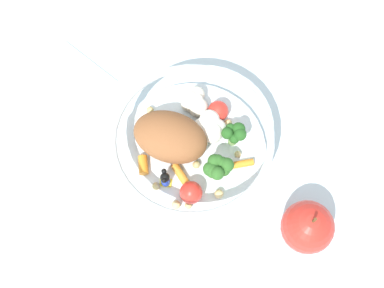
{
  "coord_description": "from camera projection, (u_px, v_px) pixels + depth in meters",
  "views": [
    {
      "loc": [
        -0.17,
        -0.16,
        0.66
      ],
      "look_at": [
        0.01,
        -0.0,
        0.03
      ],
      "focal_mm": 48.14,
      "sensor_mm": 36.0,
      "label": 1
    }
  ],
  "objects": [
    {
      "name": "folded_napkin",
      "position": [
        57.0,
        93.0,
        0.74
      ],
      "size": [
        0.14,
        0.11,
        0.01
      ],
      "primitive_type": "cube",
      "rotation": [
        0.0,
        0.0,
        0.03
      ],
      "color": "white",
      "rests_on": "ground_plane"
    },
    {
      "name": "food_container",
      "position": [
        191.0,
        140.0,
        0.68
      ],
      "size": [
        0.21,
        0.21,
        0.07
      ],
      "color": "white",
      "rests_on": "ground_plane"
    },
    {
      "name": "ground_plane",
      "position": [
        185.0,
        159.0,
        0.7
      ],
      "size": [
        2.4,
        2.4,
        0.0
      ],
      "primitive_type": "plane",
      "color": "silver"
    },
    {
      "name": "loose_apple",
      "position": [
        307.0,
        227.0,
        0.64
      ],
      "size": [
        0.07,
        0.07,
        0.08
      ],
      "color": "red",
      "rests_on": "ground_plane"
    }
  ]
}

